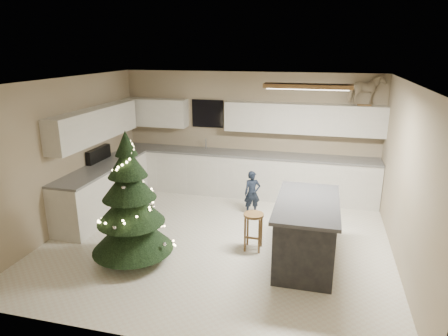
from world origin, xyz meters
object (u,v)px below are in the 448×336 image
Objects in this scene: toddler at (252,193)px; rocking_horse at (366,90)px; island at (306,231)px; bar_stool at (254,223)px; christmas_tree at (131,209)px.

rocking_horse is at bearing 7.50° from toddler.
rocking_horse reaches higher than island.
island reaches higher than bar_stool.
island is 0.83m from bar_stool.
island is 3.34m from rocking_horse.
island is 2.82× the size of bar_stool.
christmas_tree is 2.72× the size of rocking_horse.
island is 1.87m from toddler.
christmas_tree is at bearing -155.56° from bar_stool.
toddler is (-0.27, 1.36, -0.03)m from bar_stool.
toddler is at bearing 101.13° from bar_stool.
toddler is at bearing 56.23° from christmas_tree.
bar_stool is at bearing -101.45° from toddler.
island is at bearing 13.49° from christmas_tree.
bar_stool is at bearing 168.34° from island.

